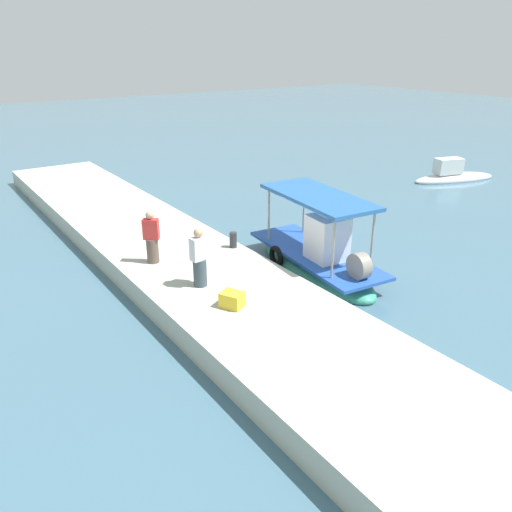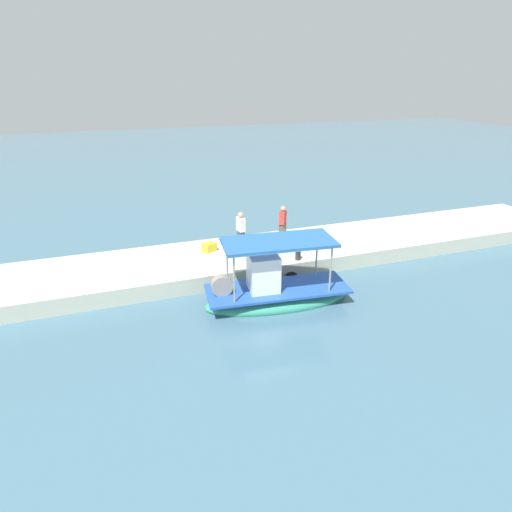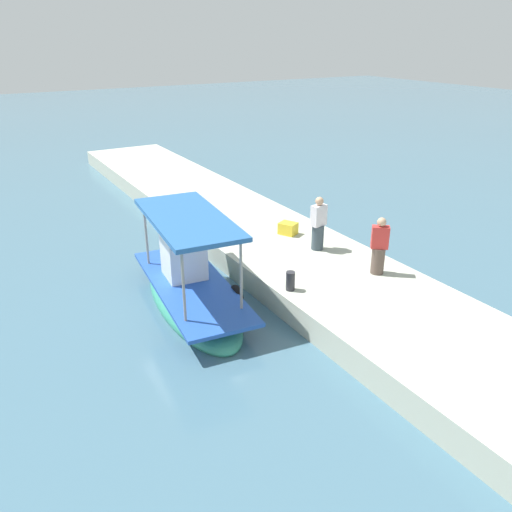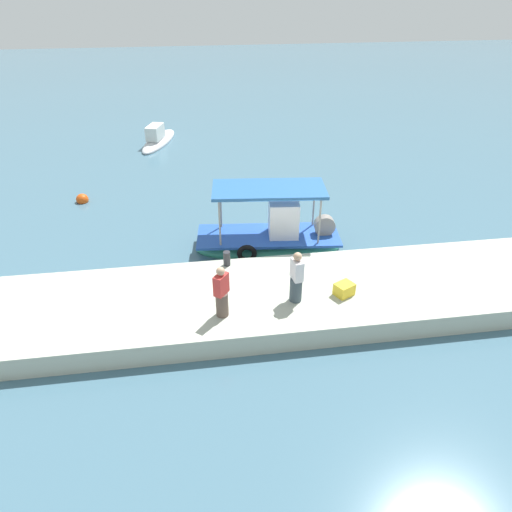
% 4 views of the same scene
% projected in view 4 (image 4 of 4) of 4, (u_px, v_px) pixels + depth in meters
% --- Properties ---
extents(ground_plane, '(120.00, 120.00, 0.00)m').
position_uv_depth(ground_plane, '(277.00, 249.00, 18.30)').
color(ground_plane, '#43687B').
extents(dock_quay, '(36.00, 4.14, 0.71)m').
position_uv_depth(dock_quay, '(298.00, 297.00, 14.98)').
color(dock_quay, '#B7BCA8').
rests_on(dock_quay, ground_plane).
extents(main_fishing_boat, '(5.86, 2.49, 2.94)m').
position_uv_depth(main_fishing_boat, '(271.00, 238.00, 18.06)').
color(main_fishing_boat, teal).
rests_on(main_fishing_boat, ground_plane).
extents(fisherman_near_bollard, '(0.51, 0.53, 1.65)m').
position_uv_depth(fisherman_near_bollard, '(222.00, 294.00, 13.27)').
color(fisherman_near_bollard, brown).
rests_on(fisherman_near_bollard, dock_quay).
extents(fisherman_by_crate, '(0.43, 0.51, 1.69)m').
position_uv_depth(fisherman_by_crate, '(296.00, 279.00, 13.87)').
color(fisherman_by_crate, '#394750').
rests_on(fisherman_by_crate, dock_quay).
extents(mooring_bollard, '(0.24, 0.24, 0.52)m').
position_uv_depth(mooring_bollard, '(227.00, 258.00, 15.84)').
color(mooring_bollard, '#2D2D33').
rests_on(mooring_bollard, dock_quay).
extents(cargo_crate, '(0.70, 0.66, 0.40)m').
position_uv_depth(cargo_crate, '(344.00, 289.00, 14.41)').
color(cargo_crate, gold).
rests_on(cargo_crate, dock_quay).
extents(marker_buoy, '(0.57, 0.57, 0.57)m').
position_uv_depth(marker_buoy, '(82.00, 200.00, 21.99)').
color(marker_buoy, '#DC4F14').
rests_on(marker_buoy, ground_plane).
extents(moored_boat_near, '(2.69, 5.03, 1.49)m').
position_uv_depth(moored_boat_near, '(158.00, 140.00, 29.50)').
color(moored_boat_near, silver).
rests_on(moored_boat_near, ground_plane).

